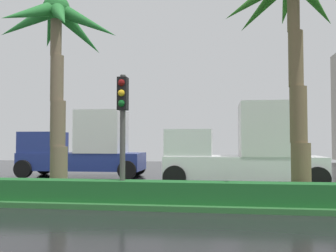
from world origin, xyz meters
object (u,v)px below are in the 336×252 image
at_px(palm_tree_centre_left, 57,42).
at_px(box_truck_following, 244,149).
at_px(box_truck_lead, 84,147).
at_px(palm_tree_centre, 294,10).
at_px(traffic_signal_median_right, 123,114).

xyz_separation_m(palm_tree_centre_left, box_truck_following, (6.53, 3.79, -3.74)).
distance_m(palm_tree_centre_left, box_truck_following, 8.43).
height_order(palm_tree_centre_left, box_truck_lead, palm_tree_centre_left).
xyz_separation_m(palm_tree_centre_left, palm_tree_centre, (7.76, -0.49, 0.55)).
distance_m(palm_tree_centre_left, traffic_signal_median_right, 4.05).
distance_m(traffic_signal_median_right, box_truck_lead, 9.55).
bearing_deg(palm_tree_centre, traffic_signal_median_right, -168.92).
relative_size(traffic_signal_median_right, box_truck_following, 0.57).
relative_size(palm_tree_centre, box_truck_following, 1.14).
bearing_deg(palm_tree_centre_left, traffic_signal_median_right, -28.56).
distance_m(palm_tree_centre_left, palm_tree_centre, 7.80).
bearing_deg(box_truck_following, traffic_signal_median_right, 54.17).
height_order(palm_tree_centre_left, box_truck_following, palm_tree_centre_left).
bearing_deg(box_truck_lead, palm_tree_centre_left, 102.76).
height_order(palm_tree_centre, traffic_signal_median_right, palm_tree_centre).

